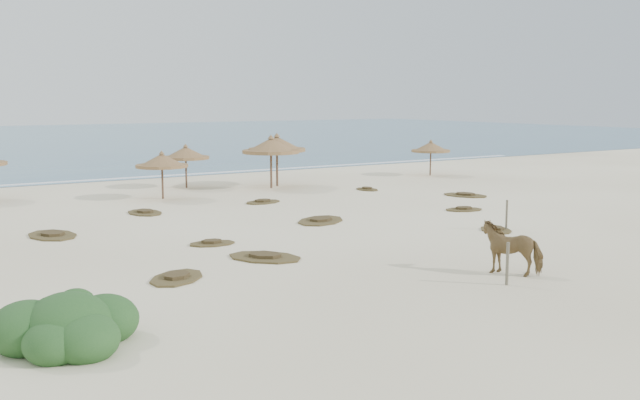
{
  "coord_description": "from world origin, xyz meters",
  "views": [
    {
      "loc": [
        -13.02,
        -19.06,
        5.09
      ],
      "look_at": [
        2.25,
        5.0,
        1.02
      ],
      "focal_mm": 40.0,
      "sensor_mm": 36.0,
      "label": 1
    }
  ],
  "objects": [
    {
      "name": "scrub_7",
      "position": [
        3.18,
        11.73,
        0.05
      ],
      "size": [
        2.15,
        1.63,
        0.16
      ],
      "rotation": [
        0.0,
        0.0,
        0.21
      ],
      "color": "brown",
      "rests_on": "ground"
    },
    {
      "name": "scrub_12",
      "position": [
        7.32,
        0.23,
        0.05
      ],
      "size": [
        1.81,
        2.05,
        0.16
      ],
      "rotation": [
        0.0,
        0.0,
        1.07
      ],
      "color": "brown",
      "rests_on": "ground"
    },
    {
      "name": "scrub_4",
      "position": [
        9.86,
        4.66,
        0.05
      ],
      "size": [
        2.02,
        1.59,
        0.16
      ],
      "rotation": [
        0.0,
        0.0,
        2.86
      ],
      "color": "brown",
      "rests_on": "ground"
    },
    {
      "name": "scrub_5",
      "position": [
        13.36,
        8.21,
        0.05
      ],
      "size": [
        2.32,
        2.8,
        0.16
      ],
      "rotation": [
        0.0,
        0.0,
        1.94
      ],
      "color": "brown",
      "rests_on": "ground"
    },
    {
      "name": "foam_line",
      "position": [
        0.0,
        26.0,
        0.0
      ],
      "size": [
        70.0,
        0.6,
        0.01
      ],
      "primitive_type": "cube",
      "color": "silver",
      "rests_on": "ground"
    },
    {
      "name": "bush",
      "position": [
        -9.83,
        -4.43,
        0.44
      ],
      "size": [
        3.03,
        2.67,
        1.36
      ],
      "rotation": [
        0.0,
        0.0,
        0.09
      ],
      "color": "#2F5725",
      "rests_on": "ground"
    },
    {
      "name": "scrub_3",
      "position": [
        2.69,
        5.66,
        0.05
      ],
      "size": [
        3.16,
        2.94,
        0.16
      ],
      "rotation": [
        0.0,
        0.0,
        0.62
      ],
      "color": "brown",
      "rests_on": "ground"
    },
    {
      "name": "fence_post_far",
      "position": [
        7.74,
        0.1,
        0.6
      ],
      "size": [
        0.1,
        0.1,
        1.19
      ],
      "primitive_type": "cylinder",
      "rotation": [
        0.0,
        0.0,
        -0.15
      ],
      "color": "#706754",
      "rests_on": "ground"
    },
    {
      "name": "palapa_5",
      "position": [
        7.06,
        17.27,
        2.42
      ],
      "size": [
        3.41,
        3.41,
        3.11
      ],
      "rotation": [
        0.0,
        0.0,
        0.03
      ],
      "color": "brown",
      "rests_on": "ground"
    },
    {
      "name": "scrub_1",
      "position": [
        -7.48,
        8.31,
        0.05
      ],
      "size": [
        1.92,
        2.68,
        0.16
      ],
      "rotation": [
        0.0,
        0.0,
        1.7
      ],
      "color": "brown",
      "rests_on": "ground"
    },
    {
      "name": "fence_post_near",
      "position": [
        1.53,
        -5.72,
        0.6
      ],
      "size": [
        0.1,
        0.1,
        1.2
      ],
      "primitive_type": "cylinder",
      "rotation": [
        0.0,
        0.0,
        -0.08
      ],
      "color": "#706754",
      "rests_on": "ground"
    },
    {
      "name": "palapa_3",
      "position": [
        2.25,
        19.34,
        1.97
      ],
      "size": [
        2.79,
        2.79,
        2.53
      ],
      "rotation": [
        0.0,
        0.0,
        -0.03
      ],
      "color": "brown",
      "rests_on": "ground"
    },
    {
      "name": "scrub_9",
      "position": [
        -2.53,
        0.78,
        0.05
      ],
      "size": [
        2.75,
        2.99,
        0.16
      ],
      "rotation": [
        0.0,
        0.0,
        2.16
      ],
      "color": "brown",
      "rests_on": "ground"
    },
    {
      "name": "ground",
      "position": [
        0.0,
        0.0,
        0.0
      ],
      "size": [
        160.0,
        160.0,
        0.0
      ],
      "primitive_type": "plane",
      "color": "#F7EDCB",
      "rests_on": "ground"
    },
    {
      "name": "palapa_2",
      "position": [
        -0.51,
        15.65,
        1.92
      ],
      "size": [
        3.51,
        3.51,
        2.48
      ],
      "rotation": [
        0.0,
        0.0,
        0.43
      ],
      "color": "brown",
      "rests_on": "ground"
    },
    {
      "name": "scrub_13",
      "position": [
        -2.82,
        11.63,
        0.05
      ],
      "size": [
        1.48,
        2.19,
        0.16
      ],
      "rotation": [
        0.0,
        0.0,
        1.62
      ],
      "color": "brown",
      "rests_on": "ground"
    },
    {
      "name": "palapa_6",
      "position": [
        18.51,
        16.9,
        1.86
      ],
      "size": [
        2.56,
        2.56,
        2.39
      ],
      "rotation": [
        0.0,
        0.0,
        -0.0
      ],
      "color": "brown",
      "rests_on": "ground"
    },
    {
      "name": "palapa_4",
      "position": [
        6.3,
        16.6,
        2.37
      ],
      "size": [
        3.72,
        3.72,
        3.06
      ],
      "rotation": [
        0.0,
        0.0,
        -0.15
      ],
      "color": "brown",
      "rests_on": "ground"
    },
    {
      "name": "scrub_10",
      "position": [
        10.44,
        12.98,
        0.05
      ],
      "size": [
        1.11,
        1.64,
        0.16
      ],
      "rotation": [
        0.0,
        0.0,
        1.52
      ],
      "color": "brown",
      "rests_on": "ground"
    },
    {
      "name": "horse",
      "position": [
        2.68,
        -4.83,
        0.76
      ],
      "size": [
        1.7,
        1.95,
        1.52
      ],
      "primitive_type": "imported",
      "rotation": [
        0.0,
        0.0,
        3.75
      ],
      "color": "olive",
      "rests_on": "ground"
    },
    {
      "name": "scrub_11",
      "position": [
        -5.9,
        -0.23,
        0.05
      ],
      "size": [
        2.43,
        2.43,
        0.16
      ],
      "rotation": [
        0.0,
        0.0,
        0.79
      ],
      "color": "brown",
      "rests_on": "ground"
    },
    {
      "name": "scrub_2",
      "position": [
        -3.07,
        3.72,
        0.05
      ],
      "size": [
        1.8,
        1.33,
        0.16
      ],
      "rotation": [
        0.0,
        0.0,
        2.97
      ],
      "color": "brown",
      "rests_on": "ground"
    }
  ]
}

